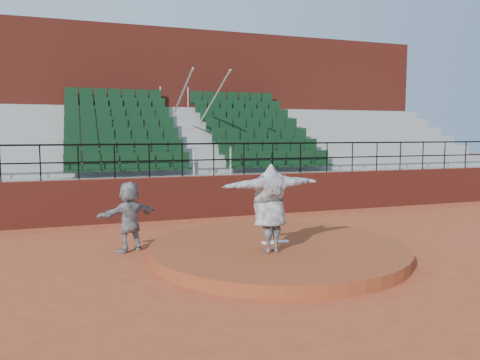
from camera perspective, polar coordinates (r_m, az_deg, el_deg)
name	(u,v)px	position (r m, az deg, el deg)	size (l,w,h in m)	color
ground	(278,256)	(10.22, 4.66, -9.17)	(90.00, 90.00, 0.00)	#A14124
pitchers_mound	(278,250)	(10.19, 4.67, -8.49)	(5.50, 5.50, 0.25)	brown
pitching_rubber	(275,242)	(10.29, 4.33, -7.54)	(0.60, 0.15, 0.03)	white
boundary_wall	(214,196)	(14.73, -3.19, -1.99)	(24.00, 0.30, 1.30)	maroon
wall_railing	(214,152)	(14.61, -3.22, 3.38)	(24.04, 0.05, 1.03)	black
seating_deck	(188,164)	(18.16, -6.37, 1.99)	(24.00, 5.97, 4.63)	gray
press_box_facade	(168,113)	(22.02, -8.74, 8.07)	(24.00, 3.00, 7.10)	maroon
pitcher	(270,208)	(9.35, 3.66, -3.44)	(2.18, 0.59, 1.77)	black
fielder	(129,216)	(10.71, -13.34, -4.33)	(1.45, 0.46, 1.57)	black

